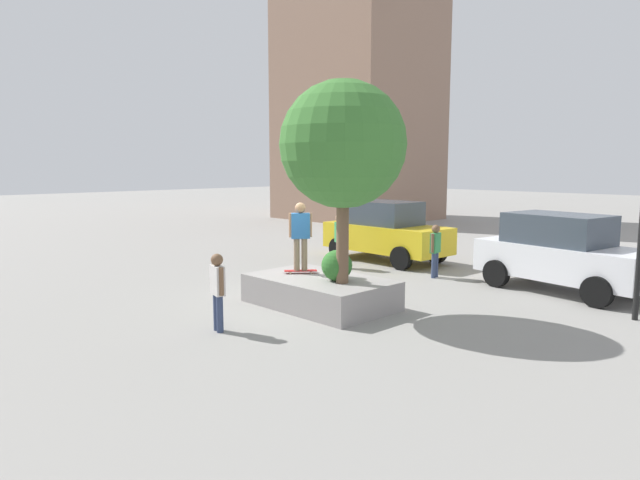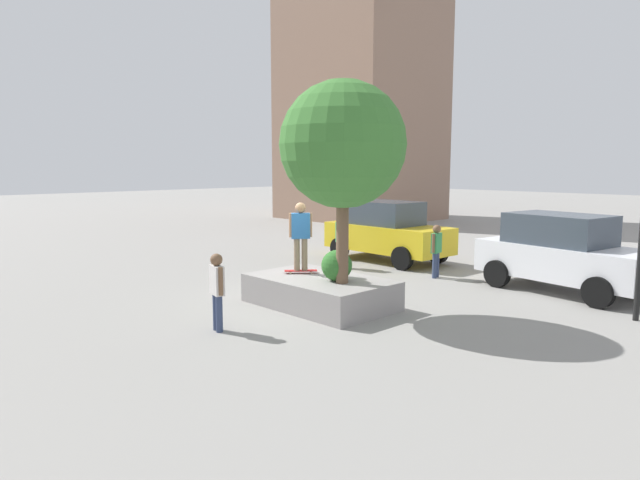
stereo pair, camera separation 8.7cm
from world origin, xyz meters
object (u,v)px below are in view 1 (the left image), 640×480
Objects in this scene: skateboarder at (300,231)px; taxi_cab at (385,231)px; planter_ledge at (320,292)px; plaza_tree at (343,145)px; bystander_watching at (218,287)px; passerby_with_bag at (339,237)px; police_car at (562,252)px; skateboard at (301,271)px; pedestrian_crossing at (435,247)px.

skateboarder reaches higher than taxi_cab.
planter_ledge is 0.76× the size of plaza_tree.
passerby_with_bag reaches higher than bystander_watching.
police_car is at bearing 59.58° from planter_ledge.
skateboard is (-1.50, 0.09, -3.03)m from plaza_tree.
skateboarder is 6.98m from police_car.
taxi_cab is 2.14m from passerby_with_bag.
taxi_cab is at bearing 176.47° from police_car.
skateboarder is at bearing -69.51° from taxi_cab.
pedestrian_crossing is at bearing 15.99° from passerby_with_bag.
skateboard is 0.43× the size of passerby_with_bag.
plaza_tree is 0.97× the size of police_car.
planter_ledge is at bearing -120.42° from police_car.
passerby_with_bag is (-0.17, -2.13, -0.04)m from taxi_cab.
skateboarder is (-1.50, 0.09, -2.04)m from plaza_tree.
pedestrian_crossing is (-3.38, -0.85, -0.13)m from police_car.
passerby_with_bag is at bearing 121.84° from skateboard.
police_car is (2.55, 5.73, -2.72)m from plaza_tree.
planter_ledge is 0.74× the size of police_car.
plaza_tree is 5.71m from pedestrian_crossing.
bystander_watching is at bearing -110.94° from police_car.
pedestrian_crossing is (-0.05, 4.83, 0.57)m from planter_ledge.
bystander_watching is (-0.73, -2.85, -2.85)m from plaza_tree.
skateboarder is at bearing 14.04° from skateboard.
pedestrian_crossing is at bearing -23.00° from taxi_cab.
bystander_watching is at bearing -64.98° from passerby_with_bag.
bystander_watching reaches higher than planter_ledge.
bystander_watching is at bearing -89.03° from planter_ledge.
skateboarder reaches higher than passerby_with_bag.
police_car is 6.71m from passerby_with_bag.
taxi_cab is (-2.26, 6.04, 0.32)m from skateboard.
police_car is at bearing 69.06° from bystander_watching.
plaza_tree is 4.10m from bystander_watching.
taxi_cab is 9.47m from bystander_watching.
skateboarder is at bearing 177.36° from planter_ledge.
passerby_with_bag reaches higher than planter_ledge.
plaza_tree reaches higher than taxi_cab.
skateboard is at bearing 176.63° from plaza_tree.
taxi_cab is 3.18m from pedestrian_crossing.
plaza_tree is 2.84× the size of bystander_watching.
passerby_with_bag is (-3.15, 3.94, 0.68)m from planter_ledge.
bystander_watching reaches higher than skateboard.
plaza_tree is at bearing -58.48° from taxi_cab.
plaza_tree is 7.68m from taxi_cab.
bystander_watching reaches higher than pedestrian_crossing.
bystander_watching is (-3.29, -8.59, -0.13)m from police_car.
plaza_tree is 2.55× the size of passerby_with_bag.
passerby_with_bag is (-6.48, -1.74, -0.02)m from police_car.
pedestrian_crossing reaches higher than planter_ledge.
taxi_cab is at bearing 121.52° from plaza_tree.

